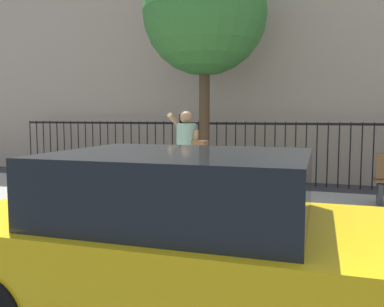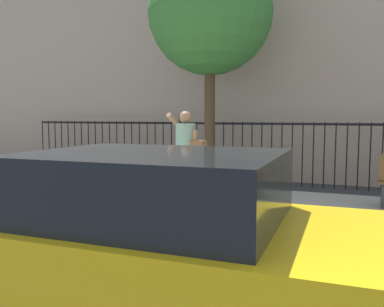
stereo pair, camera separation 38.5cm
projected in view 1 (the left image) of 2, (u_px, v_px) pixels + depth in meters
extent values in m
plane|color=#333338|center=(85.00, 247.00, 5.42)|extent=(60.00, 60.00, 0.00)
cube|color=#9E9B93|center=(154.00, 207.00, 7.47)|extent=(28.00, 4.40, 0.15)
cube|color=black|center=(212.00, 123.00, 10.81)|extent=(12.00, 0.04, 0.06)
cylinder|color=black|center=(31.00, 146.00, 12.87)|extent=(0.03, 0.03, 1.60)
cylinder|color=black|center=(37.00, 146.00, 12.79)|extent=(0.03, 0.03, 1.60)
cylinder|color=black|center=(44.00, 146.00, 12.70)|extent=(0.03, 0.03, 1.60)
cylinder|color=black|center=(51.00, 147.00, 12.62)|extent=(0.03, 0.03, 1.60)
cylinder|color=black|center=(57.00, 147.00, 12.53)|extent=(0.03, 0.03, 1.60)
cylinder|color=black|center=(64.00, 147.00, 12.45)|extent=(0.03, 0.03, 1.60)
cylinder|color=black|center=(71.00, 147.00, 12.37)|extent=(0.03, 0.03, 1.60)
cylinder|color=black|center=(79.00, 147.00, 12.28)|extent=(0.03, 0.03, 1.60)
cylinder|color=black|center=(86.00, 148.00, 12.20)|extent=(0.03, 0.03, 1.60)
cylinder|color=black|center=(93.00, 148.00, 12.11)|extent=(0.03, 0.03, 1.60)
cylinder|color=black|center=(101.00, 148.00, 12.03)|extent=(0.03, 0.03, 1.60)
cylinder|color=black|center=(108.00, 148.00, 11.94)|extent=(0.03, 0.03, 1.60)
cylinder|color=black|center=(116.00, 149.00, 11.86)|extent=(0.03, 0.03, 1.60)
cylinder|color=black|center=(123.00, 149.00, 11.77)|extent=(0.03, 0.03, 1.60)
cylinder|color=black|center=(131.00, 149.00, 11.69)|extent=(0.03, 0.03, 1.60)
cylinder|color=black|center=(139.00, 149.00, 11.60)|extent=(0.03, 0.03, 1.60)
cylinder|color=black|center=(147.00, 150.00, 11.52)|extent=(0.03, 0.03, 1.60)
cylinder|color=black|center=(156.00, 150.00, 11.43)|extent=(0.03, 0.03, 1.60)
cylinder|color=black|center=(164.00, 150.00, 11.35)|extent=(0.03, 0.03, 1.60)
cylinder|color=black|center=(172.00, 150.00, 11.26)|extent=(0.03, 0.03, 1.60)
cylinder|color=black|center=(181.00, 151.00, 11.18)|extent=(0.03, 0.03, 1.60)
cylinder|color=black|center=(190.00, 151.00, 11.09)|extent=(0.03, 0.03, 1.60)
cylinder|color=black|center=(199.00, 151.00, 11.01)|extent=(0.03, 0.03, 1.60)
cylinder|color=black|center=(208.00, 151.00, 10.92)|extent=(0.03, 0.03, 1.60)
cylinder|color=black|center=(217.00, 152.00, 10.84)|extent=(0.03, 0.03, 1.60)
cylinder|color=black|center=(226.00, 152.00, 10.75)|extent=(0.03, 0.03, 1.60)
cylinder|color=black|center=(235.00, 152.00, 10.67)|extent=(0.03, 0.03, 1.60)
cylinder|color=black|center=(245.00, 152.00, 10.58)|extent=(0.03, 0.03, 1.60)
cylinder|color=black|center=(255.00, 153.00, 10.50)|extent=(0.03, 0.03, 1.60)
cylinder|color=black|center=(265.00, 153.00, 10.42)|extent=(0.03, 0.03, 1.60)
cylinder|color=black|center=(275.00, 153.00, 10.33)|extent=(0.03, 0.03, 1.60)
cylinder|color=black|center=(285.00, 154.00, 10.25)|extent=(0.03, 0.03, 1.60)
cylinder|color=black|center=(295.00, 154.00, 10.16)|extent=(0.03, 0.03, 1.60)
cylinder|color=black|center=(306.00, 154.00, 10.08)|extent=(0.03, 0.03, 1.60)
cylinder|color=black|center=(317.00, 155.00, 9.99)|extent=(0.03, 0.03, 1.60)
cylinder|color=black|center=(328.00, 155.00, 9.91)|extent=(0.03, 0.03, 1.60)
cylinder|color=black|center=(339.00, 155.00, 9.82)|extent=(0.03, 0.03, 1.60)
cylinder|color=black|center=(350.00, 156.00, 9.74)|extent=(0.03, 0.03, 1.60)
cylinder|color=black|center=(361.00, 156.00, 9.65)|extent=(0.03, 0.03, 1.60)
cylinder|color=black|center=(373.00, 156.00, 9.57)|extent=(0.03, 0.03, 1.60)
cube|color=yellow|center=(204.00, 261.00, 3.28)|extent=(4.26, 1.94, 0.70)
cube|color=black|center=(181.00, 186.00, 3.29)|extent=(2.05, 1.67, 0.55)
cylinder|color=black|center=(372.00, 273.00, 3.68)|extent=(0.65, 0.24, 0.64)
cylinder|color=black|center=(107.00, 245.00, 4.49)|extent=(0.65, 0.24, 0.64)
cylinder|color=#936B4C|center=(182.00, 185.00, 7.21)|extent=(0.15, 0.15, 0.76)
cylinder|color=#936B4C|center=(191.00, 186.00, 7.10)|extent=(0.15, 0.15, 0.76)
cylinder|color=gray|center=(186.00, 144.00, 7.09)|extent=(0.41, 0.41, 0.70)
sphere|color=#936B4C|center=(186.00, 117.00, 7.04)|extent=(0.22, 0.22, 0.22)
cylinder|color=#936B4C|center=(177.00, 123.00, 7.16)|extent=(0.20, 0.49, 0.38)
cylinder|color=#936B4C|center=(196.00, 145.00, 6.98)|extent=(0.09, 0.09, 0.53)
cube|color=black|center=(181.00, 118.00, 7.18)|extent=(0.07, 0.03, 0.15)
cube|color=brown|center=(199.00, 150.00, 6.96)|extent=(0.31, 0.22, 0.34)
cube|color=#333338|center=(380.00, 194.00, 7.31)|extent=(0.08, 0.41, 0.40)
cylinder|color=#4C3823|center=(204.00, 119.00, 9.72)|extent=(0.25, 0.25, 3.36)
sphere|color=#387A33|center=(205.00, 12.00, 9.49)|extent=(2.92, 2.92, 2.92)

